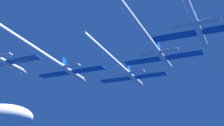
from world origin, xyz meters
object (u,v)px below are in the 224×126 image
Objects in this scene: jet_left_wing at (53,60)px; jet_right_wing at (150,41)px; jet_lead at (123,69)px; jet_right_outer at (190,9)px.

jet_right_wing is at bearing -2.63° from jet_left_wing.
jet_lead is 17.71m from jet_right_wing.
jet_lead reaches higher than jet_right_outer.
jet_right_wing is at bearing 133.79° from jet_right_outer.
jet_left_wing is (-12.65, -12.73, -0.46)m from jet_lead.
jet_left_wing is at bearing 177.37° from jet_right_wing.
jet_right_wing is 14.81m from jet_right_outer.
jet_right_wing is at bearing -51.27° from jet_lead.
jet_lead is at bearing 128.73° from jet_right_wing.
jet_lead is 0.84× the size of jet_right_wing.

